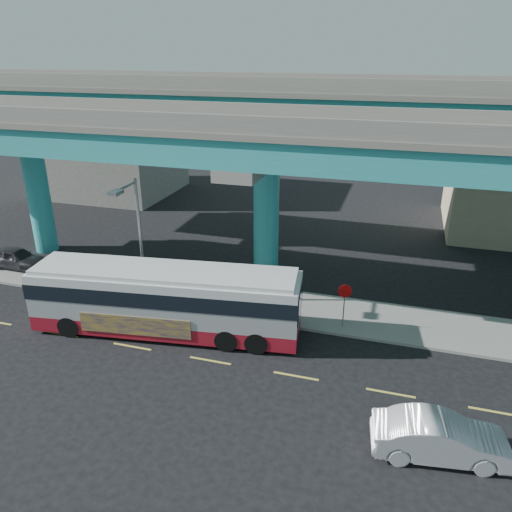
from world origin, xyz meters
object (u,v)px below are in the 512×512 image
(sedan, at_px, (440,438))
(stop_sign, at_px, (345,297))
(parked_car, at_px, (16,258))
(street_lamp, at_px, (134,226))
(transit_bus, at_px, (166,298))

(sedan, xyz_separation_m, stop_sign, (-4.35, 7.48, 1.09))
(parked_car, distance_m, street_lamp, 10.96)
(parked_car, relative_size, street_lamp, 0.58)
(stop_sign, bearing_deg, sedan, -53.48)
(street_lamp, relative_size, stop_sign, 2.89)
(street_lamp, xyz_separation_m, stop_sign, (10.93, 0.71, -2.83))
(transit_bus, bearing_deg, street_lamp, 135.17)
(sedan, bearing_deg, street_lamp, 58.23)
(transit_bus, height_order, sedan, transit_bus)
(transit_bus, bearing_deg, stop_sign, 9.99)
(stop_sign, bearing_deg, parked_car, -177.44)
(sedan, bearing_deg, stop_sign, 22.29)
(sedan, xyz_separation_m, street_lamp, (-15.29, 6.77, 3.92))
(parked_car, xyz_separation_m, stop_sign, (20.97, -1.39, 1.03))
(sedan, relative_size, stop_sign, 2.03)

